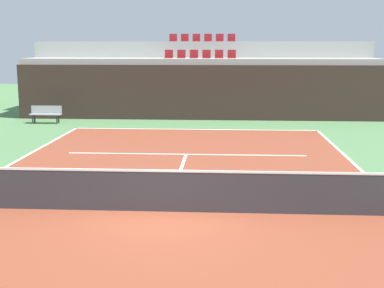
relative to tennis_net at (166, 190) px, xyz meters
The scene contains 12 objects.
ground_plane 0.51m from the tennis_net, ahead, with size 80.00×80.00×0.00m, color #477042.
court_surface 0.50m from the tennis_net, ahead, with size 11.00×24.00×0.01m, color brown.
baseline_far 11.96m from the tennis_net, 90.00° to the left, with size 11.00×0.10×0.00m, color white.
service_line_far 6.42m from the tennis_net, 90.00° to the left, with size 8.26×0.10×0.00m, color white.
centre_service_line 3.24m from the tennis_net, 90.00° to the left, with size 0.10×6.40×0.00m, color white.
back_wall 15.23m from the tennis_net, 90.00° to the left, with size 18.61×0.30×2.77m, color #33231E.
stands_tier_lower 16.58m from the tennis_net, 90.00° to the left, with size 18.61×2.40×3.08m, color #9E9E99.
stands_tier_upper 19.01m from the tennis_net, 90.00° to the left, with size 18.61×2.40×3.96m, color #9E9E99.
seating_row_lower 16.86m from the tennis_net, 90.00° to the left, with size 3.77×0.44×0.44m.
seating_row_upper 19.38m from the tennis_net, 90.00° to the left, with size 3.77×0.44×0.44m.
tennis_net is the anchor object (origin of this frame).
player_bench 15.35m from the tennis_net, 118.63° to the left, with size 1.50×0.40×0.85m.
Camera 1 is at (1.30, -11.32, 3.69)m, focal length 49.03 mm.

